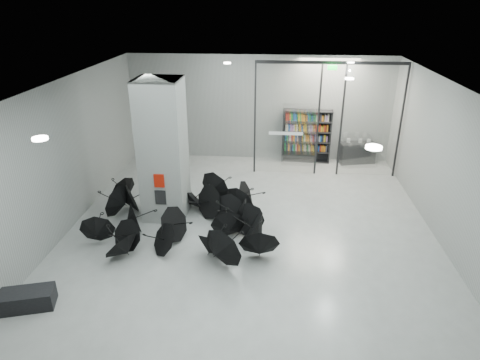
# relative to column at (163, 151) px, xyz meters

# --- Properties ---
(room) EXTENTS (14.00, 14.02, 4.01)m
(room) POSITION_rel_column_xyz_m (2.50, -2.00, 0.84)
(room) COLOR gray
(room) RESTS_ON ground
(column) EXTENTS (1.20, 1.20, 4.00)m
(column) POSITION_rel_column_xyz_m (0.00, 0.00, 0.00)
(column) COLOR slate
(column) RESTS_ON ground
(fire_cabinet) EXTENTS (0.28, 0.04, 0.38)m
(fire_cabinet) POSITION_rel_column_xyz_m (0.00, -0.62, -0.65)
(fire_cabinet) COLOR #A50A07
(fire_cabinet) RESTS_ON column
(info_panel) EXTENTS (0.30, 0.03, 0.42)m
(info_panel) POSITION_rel_column_xyz_m (0.00, -0.62, -1.15)
(info_panel) COLOR black
(info_panel) RESTS_ON column
(exit_sign) EXTENTS (0.30, 0.06, 0.15)m
(exit_sign) POSITION_rel_column_xyz_m (4.90, 3.30, 1.82)
(exit_sign) COLOR #0CE533
(exit_sign) RESTS_ON room
(glass_partition) EXTENTS (5.06, 0.08, 4.00)m
(glass_partition) POSITION_rel_column_xyz_m (4.89, 3.50, 0.18)
(glass_partition) COLOR silver
(glass_partition) RESTS_ON ground
(bench) EXTENTS (1.32, 0.84, 0.39)m
(bench) POSITION_rel_column_xyz_m (-2.00, -4.28, -1.80)
(bench) COLOR black
(bench) RESTS_ON ground
(bookshelf) EXTENTS (1.87, 0.51, 2.03)m
(bookshelf) POSITION_rel_column_xyz_m (4.34, 4.75, -0.98)
(bookshelf) COLOR black
(bookshelf) RESTS_ON ground
(shop_counter) EXTENTS (1.43, 0.83, 0.81)m
(shop_counter) POSITION_rel_column_xyz_m (6.29, 4.75, -1.60)
(shop_counter) COLOR black
(shop_counter) RESTS_ON ground
(umbrella_cluster) EXTENTS (5.38, 4.62, 1.23)m
(umbrella_cluster) POSITION_rel_column_xyz_m (0.98, -0.97, -1.70)
(umbrella_cluster) COLOR black
(umbrella_cluster) RESTS_ON ground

